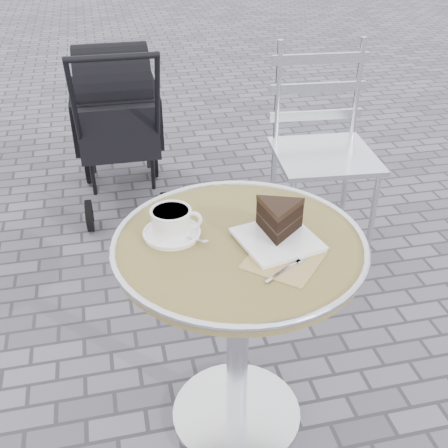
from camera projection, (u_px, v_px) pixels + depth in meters
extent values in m
plane|color=slate|center=(236.00, 416.00, 1.95)|extent=(80.00, 80.00, 0.00)
cylinder|color=silver|center=(236.00, 413.00, 1.94)|extent=(0.44, 0.44, 0.03)
cylinder|color=silver|center=(238.00, 339.00, 1.76)|extent=(0.07, 0.07, 0.67)
cylinder|color=#A08957|center=(239.00, 247.00, 1.57)|extent=(0.70, 0.70, 0.03)
torus|color=silver|center=(239.00, 242.00, 1.56)|extent=(0.72, 0.72, 0.02)
cylinder|color=white|center=(172.00, 234.00, 1.59)|extent=(0.16, 0.16, 0.01)
cylinder|color=white|center=(171.00, 221.00, 1.57)|extent=(0.12, 0.12, 0.07)
torus|color=white|center=(193.00, 220.00, 1.57)|extent=(0.06, 0.02, 0.06)
cylinder|color=beige|center=(171.00, 212.00, 1.55)|extent=(0.10, 0.10, 0.01)
cube|color=tan|center=(283.00, 260.00, 1.49)|extent=(0.26, 0.26, 0.00)
cube|color=white|center=(277.00, 240.00, 1.56)|extent=(0.24, 0.24, 0.01)
cylinder|color=silver|center=(290.00, 229.00, 2.51)|extent=(0.03, 0.03, 0.50)
cylinder|color=silver|center=(371.00, 223.00, 2.56)|extent=(0.03, 0.03, 0.50)
cylinder|color=silver|center=(273.00, 189.00, 2.83)|extent=(0.03, 0.03, 0.50)
cylinder|color=silver|center=(345.00, 184.00, 2.87)|extent=(0.03, 0.03, 0.50)
cube|color=silver|center=(325.00, 156.00, 2.55)|extent=(0.48, 0.48, 0.02)
cube|color=black|center=(118.00, 127.00, 3.01)|extent=(0.40, 0.63, 0.38)
cylinder|color=black|center=(112.00, 57.00, 2.32)|extent=(0.39, 0.03, 0.03)
cylinder|color=black|center=(90.00, 216.00, 2.93)|extent=(0.04, 0.17, 0.17)
cylinder|color=black|center=(165.00, 208.00, 3.00)|extent=(0.04, 0.17, 0.17)
cylinder|color=black|center=(88.00, 162.00, 3.37)|extent=(0.04, 0.26, 0.26)
cylinder|color=black|center=(153.00, 156.00, 3.44)|extent=(0.04, 0.26, 0.26)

